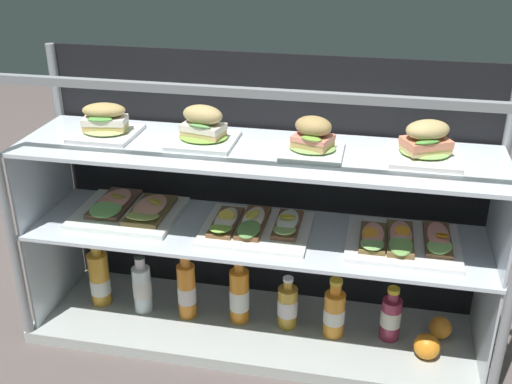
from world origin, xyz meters
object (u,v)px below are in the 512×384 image
at_px(juice_bottle_front_fourth, 187,289).
at_px(juice_bottle_back_right, 239,295).
at_px(plated_roll_sandwich_near_left_corner, 313,140).
at_px(juice_bottle_front_right_end, 100,278).
at_px(plated_roll_sandwich_mid_right, 203,129).
at_px(juice_bottle_back_left, 391,317).
at_px(plated_roll_sandwich_far_left, 105,124).
at_px(open_sandwich_tray_far_left, 130,210).
at_px(orange_fruit_near_left_post, 440,328).
at_px(plated_roll_sandwich_right_of_center, 426,144).
at_px(open_sandwich_tray_far_right, 404,241).
at_px(open_sandwich_tray_near_left_corner, 255,226).
at_px(juice_bottle_front_second, 288,306).
at_px(juice_bottle_back_center, 142,287).
at_px(juice_bottle_near_post, 334,311).
at_px(orange_fruit_beside_bottles, 427,346).

xyz_separation_m(juice_bottle_front_fourth, juice_bottle_back_right, (0.18, 0.01, -0.01)).
bearing_deg(plated_roll_sandwich_near_left_corner, juice_bottle_front_right_end, 178.71).
xyz_separation_m(plated_roll_sandwich_mid_right, juice_bottle_back_right, (0.11, -0.01, -0.58)).
height_order(juice_bottle_front_right_end, juice_bottle_front_fourth, juice_bottle_front_fourth).
height_order(plated_roll_sandwich_mid_right, juice_bottle_back_left, plated_roll_sandwich_mid_right).
xyz_separation_m(plated_roll_sandwich_far_left, open_sandwich_tray_far_left, (0.05, 0.00, -0.30)).
bearing_deg(orange_fruit_near_left_post, juice_bottle_front_right_end, -177.98).
xyz_separation_m(plated_roll_sandwich_right_of_center, juice_bottle_back_right, (-0.55, -0.01, -0.58)).
height_order(open_sandwich_tray_far_right, orange_fruit_near_left_post, open_sandwich_tray_far_right).
bearing_deg(plated_roll_sandwich_right_of_center, orange_fruit_near_left_post, 13.65).
bearing_deg(juice_bottle_front_fourth, open_sandwich_tray_near_left_corner, 1.06).
xyz_separation_m(plated_roll_sandwich_far_left, plated_roll_sandwich_near_left_corner, (0.65, -0.02, 0.00)).
relative_size(open_sandwich_tray_far_right, juice_bottle_front_fourth, 1.29).
bearing_deg(plated_roll_sandwich_far_left, juice_bottle_front_fourth, -4.29).
height_order(plated_roll_sandwich_right_of_center, juice_bottle_front_second, plated_roll_sandwich_right_of_center).
xyz_separation_m(plated_roll_sandwich_mid_right, juice_bottle_front_second, (0.27, -0.01, -0.60)).
bearing_deg(orange_fruit_near_left_post, open_sandwich_tray_near_left_corner, -175.46).
bearing_deg(juice_bottle_back_center, plated_roll_sandwich_near_left_corner, -0.33).
xyz_separation_m(juice_bottle_front_fourth, juice_bottle_near_post, (0.51, 0.00, -0.02)).
bearing_deg(plated_roll_sandwich_far_left, orange_fruit_beside_bottles, -4.20).
relative_size(plated_roll_sandwich_near_left_corner, juice_bottle_back_left, 0.93).
height_order(open_sandwich_tray_near_left_corner, juice_bottle_front_second, open_sandwich_tray_near_left_corner).
xyz_separation_m(juice_bottle_back_right, orange_fruit_beside_bottles, (0.62, -0.07, -0.06)).
height_order(plated_roll_sandwich_right_of_center, juice_bottle_near_post, plated_roll_sandwich_right_of_center).
distance_m(plated_roll_sandwich_right_of_center, juice_bottle_front_right_end, 1.21).
height_order(juice_bottle_back_center, juice_bottle_near_post, juice_bottle_back_center).
distance_m(plated_roll_sandwich_far_left, juice_bottle_near_post, 0.95).
relative_size(plated_roll_sandwich_right_of_center, open_sandwich_tray_far_left, 0.59).
bearing_deg(plated_roll_sandwich_near_left_corner, open_sandwich_tray_far_left, 177.33).
bearing_deg(juice_bottle_front_second, orange_fruit_near_left_post, 4.52).
relative_size(plated_roll_sandwich_right_of_center, juice_bottle_front_fourth, 0.75).
relative_size(juice_bottle_front_right_end, orange_fruit_beside_bottles, 3.07).
distance_m(open_sandwich_tray_far_right, orange_fruit_beside_bottles, 0.36).
bearing_deg(juice_bottle_back_right, orange_fruit_near_left_post, 3.61).
bearing_deg(open_sandwich_tray_far_right, juice_bottle_back_center, -179.74).
xyz_separation_m(open_sandwich_tray_far_left, juice_bottle_front_right_end, (-0.14, -0.01, -0.28)).
relative_size(juice_bottle_back_right, orange_fruit_beside_bottles, 2.96).
height_order(open_sandwich_tray_near_left_corner, orange_fruit_beside_bottles, open_sandwich_tray_near_left_corner).
height_order(juice_bottle_front_fourth, juice_bottle_front_second, juice_bottle_front_fourth).
bearing_deg(juice_bottle_front_fourth, plated_roll_sandwich_near_left_corner, -0.70).
relative_size(plated_roll_sandwich_far_left, juice_bottle_front_second, 1.01).
bearing_deg(plated_roll_sandwich_far_left, open_sandwich_tray_near_left_corner, -1.64).
xyz_separation_m(open_sandwich_tray_near_left_corner, juice_bottle_front_right_end, (-0.57, 0.01, -0.28)).
bearing_deg(juice_bottle_front_second, plated_roll_sandwich_right_of_center, 1.53).
relative_size(plated_roll_sandwich_right_of_center, open_sandwich_tray_near_left_corner, 0.59).
bearing_deg(orange_fruit_beside_bottles, open_sandwich_tray_far_left, 175.30).
bearing_deg(juice_bottle_front_right_end, juice_bottle_back_center, -4.60).
xyz_separation_m(plated_roll_sandwich_mid_right, orange_fruit_beside_bottles, (0.73, -0.08, -0.64)).
bearing_deg(plated_roll_sandwich_right_of_center, juice_bottle_back_center, -178.38).
relative_size(juice_bottle_back_right, orange_fruit_near_left_post, 3.32).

